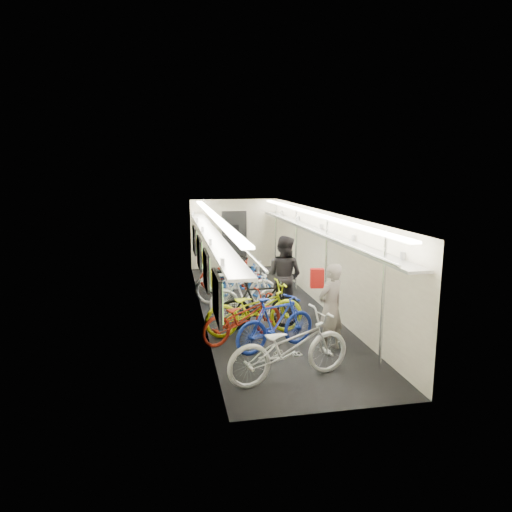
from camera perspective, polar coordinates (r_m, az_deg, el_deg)
name	(u,v)px	position (r m, az deg, el deg)	size (l,w,h in m)	color
train_car_shell	(244,239)	(11.59, -1.56, 2.19)	(10.00, 10.00, 10.00)	black
bicycle_0	(289,347)	(7.47, 4.20, -11.26)	(0.75, 2.14, 1.13)	silver
bicycle_1	(276,323)	(8.67, 2.49, -8.38)	(0.49, 1.75, 1.05)	#1C33A8
bicycle_2	(243,317)	(9.13, -1.68, -7.67)	(0.64, 1.84, 0.97)	maroon
bicycle_3	(261,304)	(9.76, 0.57, -6.05)	(0.52, 1.83, 1.10)	black
bicycle_4	(255,309)	(9.44, -0.19, -6.64)	(0.73, 2.09, 1.10)	#CADB14
bicycle_5	(248,295)	(10.52, -1.02, -4.93)	(0.50, 1.77, 1.06)	white
bicycle_6	(236,284)	(11.45, -2.54, -3.52)	(0.74, 2.13, 1.12)	silver
bicycle_7	(241,280)	(12.16, -1.92, -3.05)	(0.45, 1.60, 0.96)	#194699
bicycle_8	(230,275)	(12.92, -3.24, -2.35)	(0.61, 1.75, 0.92)	maroon
bicycle_9	(232,273)	(12.82, -3.00, -2.18)	(0.49, 1.73, 1.04)	black
passenger_near	(331,307)	(8.66, 9.30, -6.35)	(0.61, 0.40, 1.68)	gray
passenger_mid	(284,276)	(10.65, 3.50, -2.48)	(0.92, 0.71, 1.88)	black
backpack	(317,278)	(8.99, 7.64, -2.77)	(0.26, 0.14, 0.38)	#B11511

